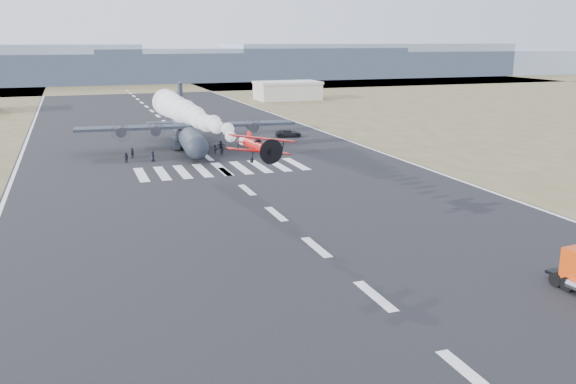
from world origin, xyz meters
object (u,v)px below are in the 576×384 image
aerobatic_biplane (259,146)px  crew_d (132,153)px  support_vehicle (288,133)px  crew_a (196,149)px  crew_h (222,150)px  hangar_right (287,90)px  crew_e (153,156)px  crew_g (132,152)px  crew_c (215,149)px  crew_f (221,146)px  crew_b (126,158)px  transport_aircraft (187,132)px

aerobatic_biplane → crew_d: (-6.99, 49.69, -8.77)m
support_vehicle → crew_a: crew_a is taller
crew_h → hangar_right: bearing=52.1°
crew_e → crew_h: (11.87, 1.46, -0.08)m
crew_a → crew_g: (-10.52, 1.14, -0.14)m
crew_e → crew_a: bearing=-46.6°
support_vehicle → crew_d: (-31.89, -12.51, 0.13)m
crew_d → crew_g: size_ratio=1.10×
crew_e → crew_g: crew_e is taller
hangar_right → crew_a: 98.36m
crew_c → crew_f: size_ratio=1.00×
hangar_right → crew_b: bearing=-123.3°
crew_g → crew_h: crew_h is taller
crew_e → crew_h: crew_e is taller
support_vehicle → crew_g: 33.76m
transport_aircraft → hangar_right: bearing=63.7°
crew_f → crew_h: (-0.86, -4.64, -0.03)m
hangar_right → crew_d: bearing=-123.9°
aerobatic_biplane → crew_d: size_ratio=3.65×
crew_d → aerobatic_biplane: bearing=12.4°
hangar_right → transport_aircraft: size_ratio=0.53×
crew_b → crew_f: bearing=59.8°
transport_aircraft → crew_f: size_ratio=22.84×
support_vehicle → hangar_right: bearing=-6.7°
crew_b → crew_d: 4.22m
support_vehicle → crew_e: size_ratio=2.97×
hangar_right → crew_c: 97.86m
crew_b → crew_e: crew_e is taller
support_vehicle → transport_aircraft: bearing=118.8°
support_vehicle → crew_g: size_ratio=3.36×
aerobatic_biplane → crew_a: (3.62, 49.72, -8.70)m
support_vehicle → crew_h: crew_h is taller
transport_aircraft → crew_h: bearing=-59.6°
transport_aircraft → crew_d: size_ratio=22.22×
hangar_right → transport_aircraft: transport_aircraft is taller
crew_d → crew_g: crew_d is taller
transport_aircraft → crew_c: (3.38, -7.37, -2.02)m
crew_c → crew_d: crew_d is taller
transport_aircraft → crew_h: transport_aircraft is taller
crew_a → crew_f: crew_a is taller
support_vehicle → crew_a: 24.67m
crew_c → crew_e: size_ratio=0.94×
crew_d → support_vehicle: bearing=115.8°
crew_a → crew_c: crew_a is taller
crew_c → crew_g: bearing=-55.4°
transport_aircraft → crew_d: (-10.39, -6.31, -1.99)m
hangar_right → support_vehicle: size_ratio=3.86×
crew_c → crew_b: bearing=-35.1°
crew_g → crew_h: size_ratio=0.97×
aerobatic_biplane → crew_a: aerobatic_biplane is taller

